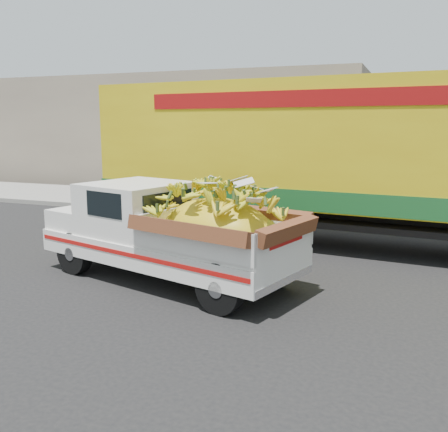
% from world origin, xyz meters
% --- Properties ---
extents(ground, '(100.00, 100.00, 0.00)m').
position_xyz_m(ground, '(0.00, 0.00, 0.00)').
color(ground, black).
rests_on(ground, ground).
extents(curb, '(60.00, 0.25, 0.15)m').
position_xyz_m(curb, '(0.00, 5.61, 0.07)').
color(curb, gray).
rests_on(curb, ground).
extents(sidewalk, '(60.00, 4.00, 0.14)m').
position_xyz_m(sidewalk, '(0.00, 7.71, 0.07)').
color(sidewalk, gray).
rests_on(sidewalk, ground).
extents(building_left, '(18.00, 6.00, 5.00)m').
position_xyz_m(building_left, '(-8.00, 13.61, 2.50)').
color(building_left, gray).
rests_on(building_left, ground).
extents(pickup_truck, '(5.27, 3.08, 1.74)m').
position_xyz_m(pickup_truck, '(-0.75, -0.76, 0.94)').
color(pickup_truck, black).
rests_on(pickup_truck, ground).
extents(semi_trailer, '(12.04, 3.58, 3.80)m').
position_xyz_m(semi_trailer, '(1.40, 3.15, 2.12)').
color(semi_trailer, black).
rests_on(semi_trailer, ground).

